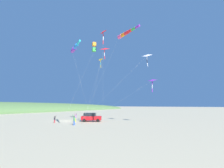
# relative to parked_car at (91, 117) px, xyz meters

# --- Properties ---
(ground_plane) EXTENTS (600.00, 600.00, 0.00)m
(ground_plane) POSITION_rel_parked_car_xyz_m (5.73, 2.20, -0.95)
(ground_plane) COLOR #C6B58C
(parked_car) EXTENTS (4.62, 3.88, 1.85)m
(parked_car) POSITION_rel_parked_car_xyz_m (0.00, 0.00, 0.00)
(parked_car) COLOR red
(parked_car) RESTS_ON ground_plane
(cooler_box) EXTENTS (0.62, 0.42, 0.42)m
(cooler_box) POSITION_rel_parked_car_xyz_m (2.90, -0.22, -0.74)
(cooler_box) COLOR #1EB7C6
(cooler_box) RESTS_ON ground_plane
(person_adult_flyer) EXTENTS (0.67, 0.65, 1.88)m
(person_adult_flyer) POSITION_rel_parked_car_xyz_m (1.92, 2.75, 0.07)
(person_adult_flyer) COLOR gold
(person_adult_flyer) RESTS_ON ground_plane
(person_child_green_jacket) EXTENTS (0.43, 0.34, 1.43)m
(person_child_green_jacket) POSITION_rel_parked_car_xyz_m (4.57, 5.99, -0.17)
(person_child_green_jacket) COLOR #B72833
(person_child_green_jacket) RESTS_ON ground_plane
(person_child_grey_jacket) EXTENTS (0.62, 0.66, 1.84)m
(person_child_grey_jacket) POSITION_rel_parked_car_xyz_m (-1.69, 6.65, 0.05)
(person_child_grey_jacket) COLOR #335199
(person_child_grey_jacket) RESTS_ON ground_plane
(kite_delta_orange_high_right) EXTENTS (15.19, 3.15, 8.73)m
(kite_delta_orange_high_right) POSITION_rel_parked_car_xyz_m (-12.99, -2.97, 7.43)
(kite_delta_orange_high_right) COLOR purple
(kite_delta_orange_high_right) RESTS_ON ground_plane
(kite_windsock_rainbow_low_near) EXTENTS (7.74, 11.94, 13.07)m
(kite_windsock_rainbow_low_near) POSITION_rel_parked_car_xyz_m (-5.09, 10.35, 11.59)
(kite_windsock_rainbow_low_near) COLOR purple
(kite_windsock_rainbow_low_near) RESTS_ON ground_plane
(kite_delta_long_streamer_right) EXTENTS (3.82, 5.02, 18.46)m
(kite_delta_long_streamer_right) POSITION_rel_parked_car_xyz_m (-5.31, 3.15, 16.94)
(kite_delta_long_streamer_right) COLOR red
(kite_delta_long_streamer_right) RESTS_ON ground_plane
(kite_delta_red_high_left) EXTENTS (7.66, 3.30, 13.06)m
(kite_delta_red_high_left) POSITION_rel_parked_car_xyz_m (-8.56, 7.02, 11.74)
(kite_delta_red_high_left) COLOR red
(kite_delta_red_high_left) RESTS_ON ground_plane
(kite_delta_striped_overhead) EXTENTS (8.61, 7.13, 12.33)m
(kite_delta_striped_overhead) POSITION_rel_parked_car_xyz_m (-5.51, 4.09, 11.09)
(kite_delta_striped_overhead) COLOR yellow
(kite_delta_striped_overhead) RESTS_ON ground_plane
(kite_box_teal_far_right) EXTENTS (7.60, 2.12, 16.81)m
(kite_box_teal_far_right) POSITION_rel_parked_car_xyz_m (-2.24, 2.04, 14.88)
(kite_box_teal_far_right) COLOR orange
(kite_box_teal_far_right) RESTS_ON ground_plane
(kite_delta_checkered_midright) EXTENTS (14.25, 4.54, 13.41)m
(kite_delta_checkered_midright) POSITION_rel_parked_car_xyz_m (-12.78, -0.98, 12.01)
(kite_delta_checkered_midright) COLOR white
(kite_delta_checkered_midright) RESTS_ON ground_plane
(kite_windsock_white_trailing) EXTENTS (16.85, 7.68, 14.58)m
(kite_windsock_white_trailing) POSITION_rel_parked_car_xyz_m (-12.76, 7.63, 13.16)
(kite_windsock_white_trailing) COLOR #EF4C93
(kite_windsock_white_trailing) RESTS_ON ground_plane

